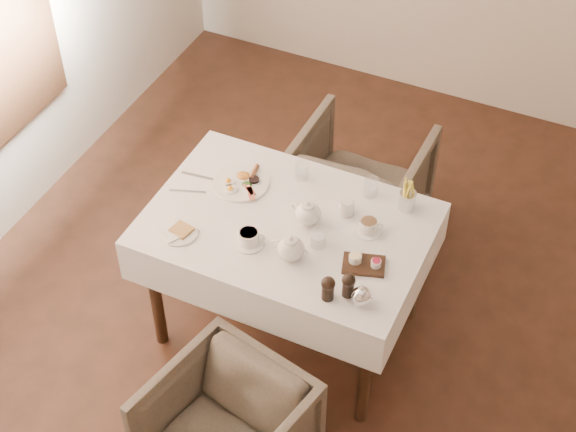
{
  "coord_description": "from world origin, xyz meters",
  "views": [
    {
      "loc": [
        0.7,
        -2.34,
        3.58
      ],
      "look_at": [
        -0.5,
        0.21,
        0.82
      ],
      "focal_mm": 55.0,
      "sensor_mm": 36.0,
      "label": 1
    }
  ],
  "objects_px": {
    "table": "(287,241)",
    "teapot_centre": "(308,212)",
    "armchair_near": "(227,432)",
    "armchair_far": "(358,185)",
    "breakfast_plate": "(242,182)"
  },
  "relations": [
    {
      "from": "armchair_near",
      "to": "teapot_centre",
      "type": "bearing_deg",
      "value": 104.05
    },
    {
      "from": "breakfast_plate",
      "to": "teapot_centre",
      "type": "height_order",
      "value": "teapot_centre"
    },
    {
      "from": "armchair_near",
      "to": "breakfast_plate",
      "type": "relative_size",
      "value": 2.31
    },
    {
      "from": "teapot_centre",
      "to": "armchair_near",
      "type": "bearing_deg",
      "value": -78.34
    },
    {
      "from": "armchair_far",
      "to": "teapot_centre",
      "type": "relative_size",
      "value": 4.26
    },
    {
      "from": "armchair_near",
      "to": "armchair_far",
      "type": "height_order",
      "value": "armchair_far"
    },
    {
      "from": "armchair_near",
      "to": "breakfast_plate",
      "type": "height_order",
      "value": "breakfast_plate"
    },
    {
      "from": "table",
      "to": "armchair_far",
      "type": "bearing_deg",
      "value": 87.02
    },
    {
      "from": "armchair_far",
      "to": "breakfast_plate",
      "type": "height_order",
      "value": "breakfast_plate"
    },
    {
      "from": "armchair_far",
      "to": "teapot_centre",
      "type": "distance_m",
      "value": 0.94
    },
    {
      "from": "table",
      "to": "armchair_near",
      "type": "height_order",
      "value": "table"
    },
    {
      "from": "armchair_near",
      "to": "armchair_far",
      "type": "xyz_separation_m",
      "value": [
        -0.06,
        1.67,
        0.03
      ]
    },
    {
      "from": "armchair_near",
      "to": "breakfast_plate",
      "type": "bearing_deg",
      "value": 125.53
    },
    {
      "from": "table",
      "to": "teapot_centre",
      "type": "height_order",
      "value": "teapot_centre"
    },
    {
      "from": "armchair_near",
      "to": "table",
      "type": "bearing_deg",
      "value": 109.89
    }
  ]
}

